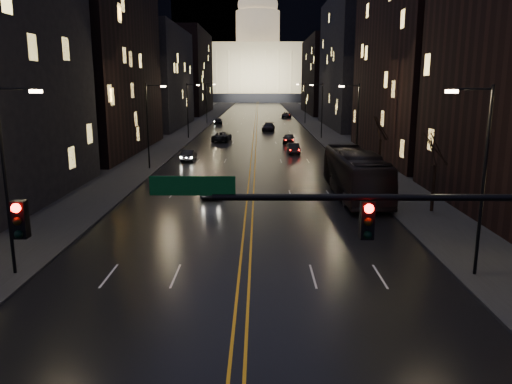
{
  "coord_description": "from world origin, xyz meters",
  "views": [
    {
      "loc": [
        0.7,
        -12.46,
        9.07
      ],
      "look_at": [
        0.55,
        12.67,
        3.56
      ],
      "focal_mm": 35.0,
      "sensor_mm": 36.0,
      "label": 1
    }
  ],
  "objects_px": {
    "bus": "(355,174)",
    "receding_car_a": "(294,148)",
    "oncoming_car_a": "(213,189)",
    "oncoming_car_b": "(189,155)",
    "traffic_signal": "(458,239)"
  },
  "relations": [
    {
      "from": "bus",
      "to": "receding_car_a",
      "type": "relative_size",
      "value": 3.29
    },
    {
      "from": "oncoming_car_a",
      "to": "oncoming_car_b",
      "type": "distance_m",
      "value": 19.62
    },
    {
      "from": "traffic_signal",
      "to": "bus",
      "type": "bearing_deg",
      "value": 84.57
    },
    {
      "from": "bus",
      "to": "receding_car_a",
      "type": "height_order",
      "value": "bus"
    },
    {
      "from": "bus",
      "to": "oncoming_car_a",
      "type": "height_order",
      "value": "bus"
    },
    {
      "from": "oncoming_car_b",
      "to": "oncoming_car_a",
      "type": "bearing_deg",
      "value": 104.41
    },
    {
      "from": "traffic_signal",
      "to": "oncoming_car_b",
      "type": "relative_size",
      "value": 4.28
    },
    {
      "from": "bus",
      "to": "oncoming_car_b",
      "type": "distance_m",
      "value": 24.87
    },
    {
      "from": "traffic_signal",
      "to": "oncoming_car_a",
      "type": "distance_m",
      "value": 28.87
    },
    {
      "from": "bus",
      "to": "oncoming_car_a",
      "type": "distance_m",
      "value": 11.58
    },
    {
      "from": "oncoming_car_a",
      "to": "oncoming_car_b",
      "type": "bearing_deg",
      "value": -71.28
    },
    {
      "from": "oncoming_car_b",
      "to": "bus",
      "type": "bearing_deg",
      "value": 131.31
    },
    {
      "from": "oncoming_car_a",
      "to": "receding_car_a",
      "type": "xyz_separation_m",
      "value": [
        8.24,
        25.29,
        -0.0
      ]
    },
    {
      "from": "traffic_signal",
      "to": "bus",
      "type": "relative_size",
      "value": 1.29
    },
    {
      "from": "traffic_signal",
      "to": "receding_car_a",
      "type": "relative_size",
      "value": 4.26
    }
  ]
}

